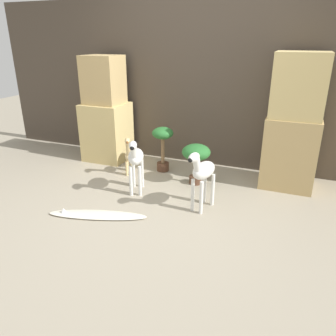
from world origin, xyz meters
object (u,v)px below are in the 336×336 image
at_px(zebra_right, 202,172).
at_px(potted_palm_front, 163,141).
at_px(giraffe_figurine, 129,155).
at_px(zebra_left, 136,158).
at_px(surfboard, 97,215).
at_px(potted_palm_back, 196,155).

xyz_separation_m(zebra_right, potted_palm_front, (-0.79, 0.84, 0.01)).
height_order(zebra_right, giraffe_figurine, zebra_right).
bearing_deg(zebra_left, surfboard, -100.47).
xyz_separation_m(zebra_left, giraffe_figurine, (-0.34, 0.45, -0.15)).
relative_size(giraffe_figurine, potted_palm_back, 1.07).
relative_size(potted_palm_front, potted_palm_back, 1.20).
distance_m(potted_palm_front, potted_palm_back, 0.59).
bearing_deg(potted_palm_back, surfboard, -120.85).
relative_size(zebra_right, surfboard, 0.66).
bearing_deg(surfboard, potted_palm_front, 83.95).
bearing_deg(surfboard, zebra_left, 79.53).
bearing_deg(potted_palm_front, zebra_right, -46.82).
height_order(giraffe_figurine, surfboard, giraffe_figurine).
xyz_separation_m(zebra_right, zebra_left, (-0.82, 0.11, 0.00)).
xyz_separation_m(potted_palm_back, surfboard, (-0.69, -1.15, -0.36)).
bearing_deg(surfboard, giraffe_figurine, 100.91).
distance_m(zebra_left, giraffe_figurine, 0.58).
height_order(zebra_left, surfboard, zebra_left).
height_order(zebra_right, zebra_left, same).
xyz_separation_m(zebra_right, giraffe_figurine, (-1.15, 0.56, -0.15)).
bearing_deg(zebra_right, surfboard, -149.62).
bearing_deg(potted_palm_front, giraffe_figurine, -141.82).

